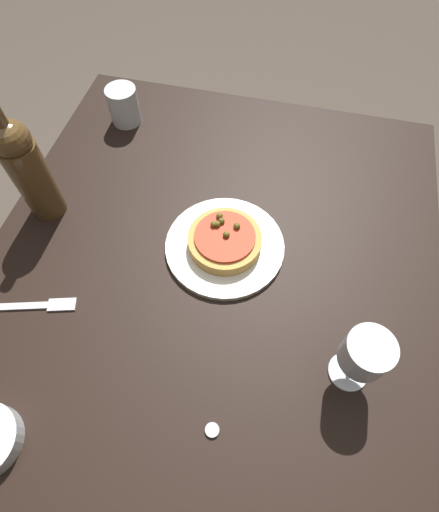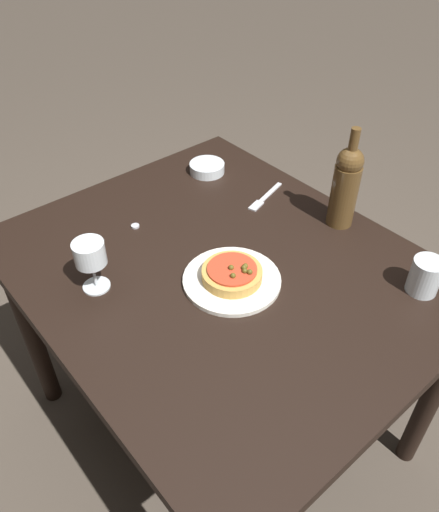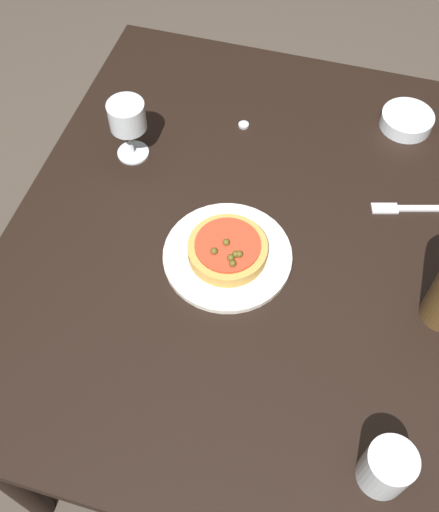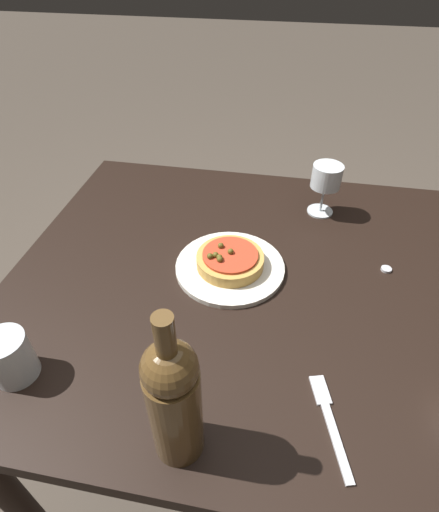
# 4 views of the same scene
# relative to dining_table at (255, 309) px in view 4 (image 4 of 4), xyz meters

# --- Properties ---
(ground_plane) EXTENTS (14.00, 14.00, 0.00)m
(ground_plane) POSITION_rel_dining_table_xyz_m (0.00, 0.00, -0.67)
(ground_plane) COLOR #4C4238
(dining_table) EXTENTS (1.13, 0.94, 0.77)m
(dining_table) POSITION_rel_dining_table_xyz_m (0.00, 0.00, 0.00)
(dining_table) COLOR black
(dining_table) RESTS_ON ground_plane
(dinner_plate) EXTENTS (0.25, 0.25, 0.01)m
(dinner_plate) POSITION_rel_dining_table_xyz_m (0.07, -0.02, 0.11)
(dinner_plate) COLOR white
(dinner_plate) RESTS_ON dining_table
(pizza) EXTENTS (0.15, 0.15, 0.05)m
(pizza) POSITION_rel_dining_table_xyz_m (0.07, -0.02, 0.13)
(pizza) COLOR gold
(pizza) RESTS_ON dinner_plate
(wine_glass) EXTENTS (0.08, 0.08, 0.14)m
(wine_glass) POSITION_rel_dining_table_xyz_m (-0.14, -0.29, 0.21)
(wine_glass) COLOR silver
(wine_glass) RESTS_ON dining_table
(wine_bottle) EXTENTS (0.08, 0.08, 0.30)m
(wine_bottle) POSITION_rel_dining_table_xyz_m (0.08, 0.39, 0.23)
(wine_bottle) COLOR brown
(wine_bottle) RESTS_ON dining_table
(water_cup) EXTENTS (0.08, 0.08, 0.09)m
(water_cup) POSITION_rel_dining_table_xyz_m (0.40, 0.32, 0.15)
(water_cup) COLOR silver
(water_cup) RESTS_ON dining_table
(fork) EXTENTS (0.07, 0.18, 0.00)m
(fork) POSITION_rel_dining_table_xyz_m (-0.15, 0.31, 0.11)
(fork) COLOR silver
(fork) RESTS_ON dining_table
(bottle_cap) EXTENTS (0.02, 0.02, 0.01)m
(bottle_cap) POSITION_rel_dining_table_xyz_m (-0.29, -0.08, 0.11)
(bottle_cap) COLOR #B7B7BC
(bottle_cap) RESTS_ON dining_table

